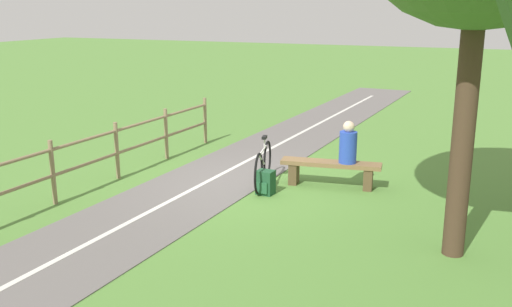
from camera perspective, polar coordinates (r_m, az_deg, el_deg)
ground_plane at (r=11.22m, az=-1.04°, el=-2.94°), size 80.00×80.00×0.00m
paved_path at (r=8.51m, az=-18.02°, el=-9.45°), size 3.65×36.06×0.02m
path_centre_line at (r=8.51m, az=-18.03°, el=-9.39°), size 1.45×31.98×0.00m
bench at (r=11.02m, az=7.42°, el=-1.53°), size 1.93×0.65×0.49m
person_seated at (r=10.86m, az=9.13°, el=0.88°), size 0.37×0.37×0.80m
bicycle at (r=10.97m, az=0.71°, el=-1.17°), size 0.45×1.72×0.94m
backpack at (r=10.50m, az=0.93°, el=-2.91°), size 0.32×0.31×0.45m
fence_roadside at (r=11.05m, az=-16.46°, el=-0.20°), size 0.40×8.61×1.14m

